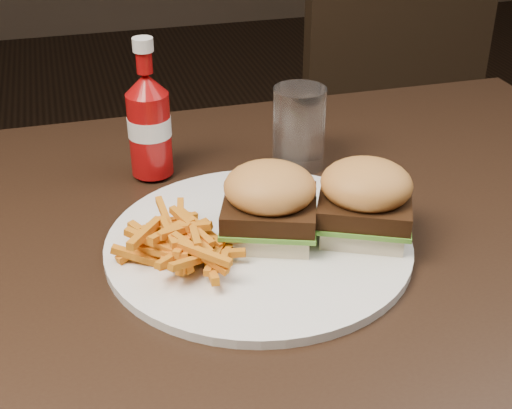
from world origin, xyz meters
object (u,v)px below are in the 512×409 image
object	(u,v)px
plate	(258,244)
ketchup_bottle	(150,134)
dining_table	(225,259)
chair_far	(346,149)
tumbler	(299,128)

from	to	relation	value
plate	ketchup_bottle	xyz separation A→B (m)	(-0.09, 0.21, 0.06)
dining_table	ketchup_bottle	distance (m)	0.21
plate	dining_table	bearing A→B (deg)	154.28
chair_far	dining_table	bearing A→B (deg)	53.45
dining_table	tumbler	distance (m)	0.23
plate	tumbler	bearing A→B (deg)	59.54
chair_far	tumbler	size ratio (longest dim) A/B	4.00
plate	ketchup_bottle	bearing A→B (deg)	113.01
plate	ketchup_bottle	distance (m)	0.23
chair_far	plate	bearing A→B (deg)	55.74
ketchup_bottle	tumbler	bearing A→B (deg)	-6.42
ketchup_bottle	dining_table	bearing A→B (deg)	-74.36
ketchup_bottle	tumbler	distance (m)	0.20
plate	ketchup_bottle	world-z (taller)	ketchup_bottle
ketchup_bottle	chair_far	bearing A→B (deg)	48.79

